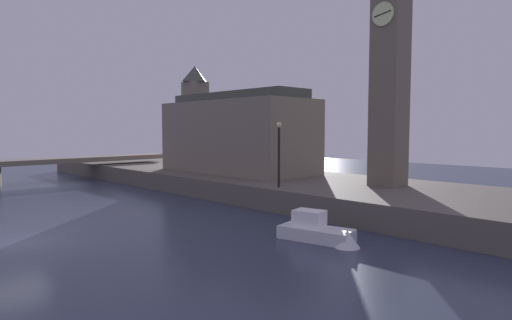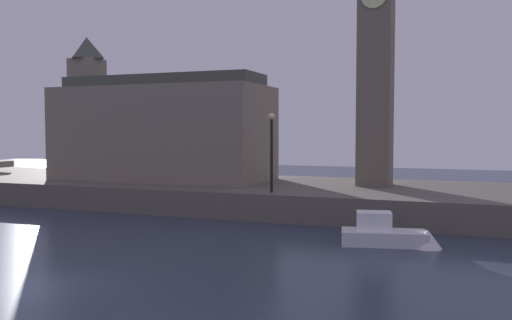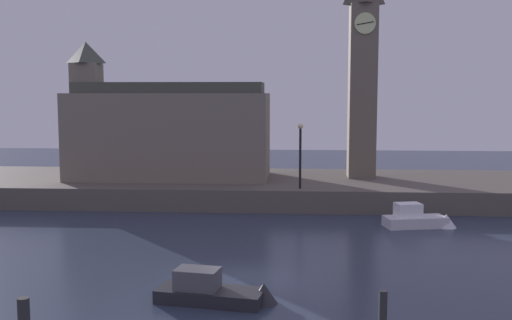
{
  "view_description": "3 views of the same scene",
  "coord_description": "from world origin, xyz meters",
  "views": [
    {
      "loc": [
        22.13,
        -5.75,
        5.38
      ],
      "look_at": [
        -0.53,
        16.11,
        3.11
      ],
      "focal_mm": 30.24,
      "sensor_mm": 36.0,
      "label": 1
    },
    {
      "loc": [
        12.69,
        -13.04,
        4.91
      ],
      "look_at": [
        0.85,
        17.43,
        3.13
      ],
      "focal_mm": 38.56,
      "sensor_mm": 36.0,
      "label": 2
    },
    {
      "loc": [
        2.41,
        -24.79,
        7.72
      ],
      "look_at": [
        -0.33,
        15.67,
        3.33
      ],
      "focal_mm": 42.47,
      "sensor_mm": 36.0,
      "label": 3
    }
  ],
  "objects": [
    {
      "name": "ground_plane",
      "position": [
        0.0,
        0.0,
        0.0
      ],
      "size": [
        120.0,
        120.0,
        0.0
      ],
      "primitive_type": "plane",
      "color": "#2D384C"
    },
    {
      "name": "far_embankment",
      "position": [
        0.0,
        20.0,
        0.75
      ],
      "size": [
        70.0,
        12.0,
        1.5
      ],
      "primitive_type": "cube",
      "color": "#5B544C",
      "rests_on": "ground"
    },
    {
      "name": "clock_tower",
      "position": [
        7.27,
        21.12,
        10.04
      ],
      "size": [
        2.2,
        2.25,
        16.48
      ],
      "color": "#6B6051",
      "rests_on": "far_embankment"
    },
    {
      "name": "parliament_hall",
      "position": [
        -7.44,
        20.05,
        5.01
      ],
      "size": [
        14.75,
        6.52,
        10.16
      ],
      "color": "slate",
      "rests_on": "far_embankment"
    },
    {
      "name": "streetlamp",
      "position": [
        2.64,
        15.16,
        4.17
      ],
      "size": [
        0.36,
        0.36,
        4.33
      ],
      "color": "black",
      "rests_on": "far_embankment"
    },
    {
      "name": "boat_ferry_white",
      "position": [
        9.75,
        10.6,
        0.46
      ],
      "size": [
        4.48,
        2.21,
        1.51
      ],
      "color": "silver",
      "rests_on": "ground"
    }
  ]
}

